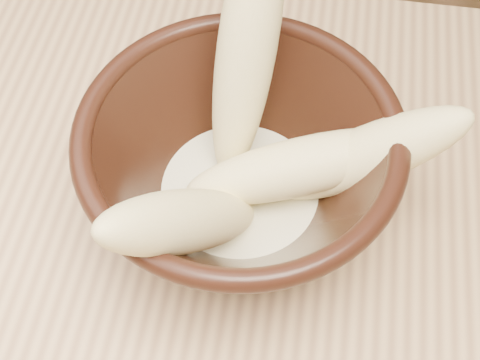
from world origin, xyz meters
TOP-DOWN VIEW (x-y plane):
  - bowl at (0.06, 0.14)m, footprint 0.21×0.21m
  - milk_puddle at (0.06, 0.14)m, footprint 0.12×0.12m
  - banana_upright at (0.05, 0.20)m, footprint 0.06×0.13m
  - banana_right at (0.14, 0.15)m, footprint 0.14×0.06m
  - banana_across at (0.10, 0.15)m, footprint 0.16×0.09m
  - banana_front at (0.03, 0.08)m, footprint 0.11×0.13m

SIDE VIEW (x-z plane):
  - milk_puddle at x=0.06m, z-range 0.78..0.80m
  - bowl at x=0.06m, z-range 0.76..0.87m
  - banana_across at x=0.10m, z-range 0.79..0.86m
  - banana_right at x=0.14m, z-range 0.78..0.89m
  - banana_front at x=0.03m, z-range 0.78..0.91m
  - banana_upright at x=0.05m, z-range 0.78..0.97m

